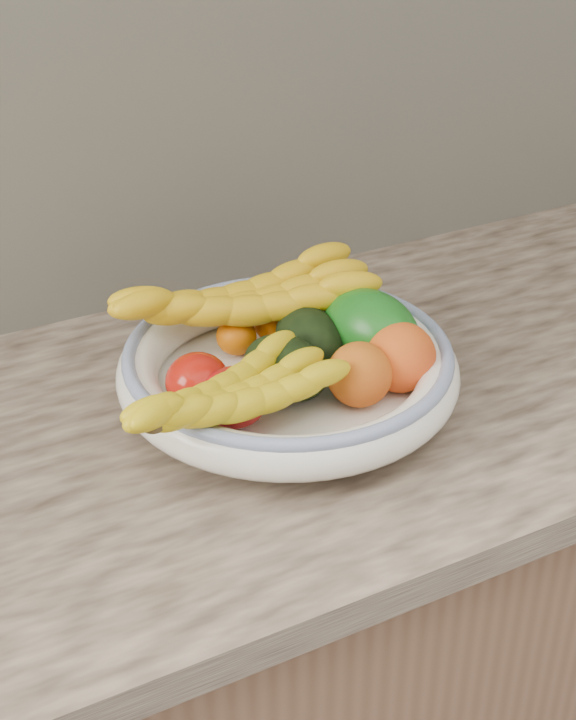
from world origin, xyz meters
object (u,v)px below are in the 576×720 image
at_px(green_mango, 370,330).
at_px(banana_bunch_back, 243,307).
at_px(banana_bunch_front, 231,401).
at_px(fruit_bowl, 288,369).

relative_size(green_mango, banana_bunch_back, 0.39).
xyz_separation_m(banana_bunch_back, banana_bunch_front, (-0.09, -0.17, -0.01)).
height_order(banana_bunch_back, banana_bunch_front, banana_bunch_back).
bearing_deg(green_mango, fruit_bowl, 159.25).
relative_size(banana_bunch_back, banana_bunch_front, 1.24).
distance_m(fruit_bowl, green_mango, 0.11).
xyz_separation_m(fruit_bowl, banana_bunch_front, (-0.11, -0.08, 0.03)).
height_order(fruit_bowl, banana_bunch_front, banana_bunch_front).
xyz_separation_m(green_mango, banana_bunch_back, (-0.12, 0.10, 0.01)).
bearing_deg(fruit_bowl, banana_bunch_front, -143.80).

